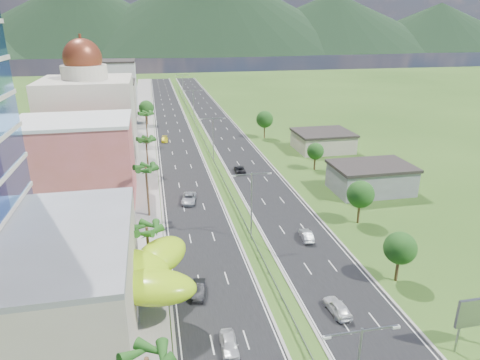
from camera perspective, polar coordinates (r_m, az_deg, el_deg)
ground at (r=59.16m, az=3.74°, el=-12.33°), size 500.00×500.00×0.00m
road_left at (r=141.70m, az=-8.96°, el=7.01°), size 11.00×260.00×0.04m
road_right at (r=143.16m, az=-2.91°, el=7.37°), size 11.00×260.00×0.04m
sidewalk_left at (r=141.59m, az=-12.82°, el=6.76°), size 7.00×260.00×0.12m
median_guardrail at (r=124.69m, az=-5.03°, el=5.66°), size 0.10×216.06×0.76m
streetlight_median_b at (r=64.62m, az=1.54°, el=-2.58°), size 6.04×0.25×11.00m
streetlight_median_c at (r=102.04m, az=-3.62°, el=5.97°), size 6.04×0.25×11.00m
streetlight_median_d at (r=145.78m, az=-6.23°, el=10.21°), size 6.04×0.25×11.00m
streetlight_median_e at (r=190.11m, az=-7.66°, el=12.47°), size 6.04×0.25×11.00m
lime_canopy at (r=51.84m, az=-17.20°, el=-11.92°), size 18.00×15.00×7.40m
pink_shophouse at (r=84.75m, az=-20.86°, el=2.21°), size 20.00×15.00×15.00m
domed_building at (r=105.91m, az=-19.40°, el=7.96°), size 20.00×20.00×28.70m
midrise_grey at (r=130.81m, az=-17.54°, el=8.81°), size 16.00×15.00×16.00m
midrise_beige at (r=152.64m, az=-16.78°, el=9.84°), size 16.00×15.00×13.00m
midrise_white at (r=174.94m, az=-16.33°, el=11.94°), size 16.00×15.00×18.00m
billboard at (r=50.94m, az=29.33°, el=-15.22°), size 5.20×0.35×6.20m
shed_near at (r=89.04m, az=17.04°, el=0.09°), size 15.00×10.00×5.00m
shed_far at (r=115.73m, az=10.97°, el=5.03°), size 14.00×12.00×4.40m
palm_tree_b at (r=55.76m, az=-12.32°, el=-6.61°), size 3.60×3.60×8.10m
palm_tree_c at (r=73.74m, az=-12.44°, el=1.32°), size 3.60×3.60×9.60m
palm_tree_d at (r=96.07m, az=-12.41°, el=5.12°), size 3.60×3.60×8.60m
palm_tree_e at (r=120.28m, az=-12.46°, el=8.49°), size 3.60×3.60×9.40m
leafy_tree_lfar at (r=145.34m, az=-12.38°, el=9.37°), size 4.90×4.90×8.05m
leafy_tree_ra at (r=58.85m, az=20.57°, el=-8.51°), size 4.20×4.20×6.90m
leafy_tree_rb at (r=73.34m, az=15.77°, el=-1.86°), size 4.55×4.55×7.47m
leafy_tree_rc at (r=98.84m, az=10.02°, el=3.80°), size 3.85×3.85×6.33m
leafy_tree_rd at (r=124.95m, az=3.31°, el=8.07°), size 4.90×4.90×8.05m
mountain_ridge at (r=504.40m, az=-3.45°, el=16.57°), size 860.00×140.00×90.00m
car_white_near_left at (r=47.06m, az=-1.45°, el=-21.02°), size 1.86×4.31×1.45m
car_dark_left at (r=54.86m, az=-5.53°, el=-14.35°), size 2.21×4.47×1.41m
car_silver_mid_left at (r=80.95m, az=-6.84°, el=-2.44°), size 3.42×5.83×1.52m
car_yellow_far_left at (r=123.99m, az=-10.02°, el=5.38°), size 2.08×4.54×1.29m
car_white_near_right at (r=52.92m, az=12.85°, el=-16.18°), size 2.23×4.72×1.56m
car_silver_right at (r=67.80m, az=8.85°, el=-7.28°), size 1.96×4.47×1.43m
car_dark_far_right at (r=96.42m, az=-0.04°, el=1.42°), size 2.56×5.03×1.36m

